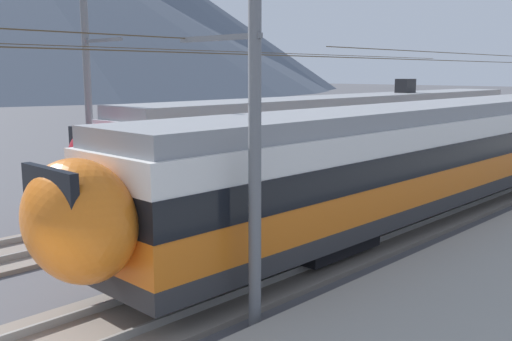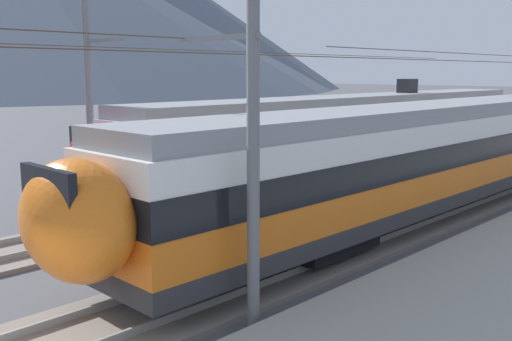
# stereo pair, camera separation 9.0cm
# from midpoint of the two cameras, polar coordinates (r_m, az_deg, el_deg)

# --- Properties ---
(train_near_platform) EXTENTS (34.13, 2.95, 4.27)m
(train_near_platform) POSITION_cam_midpoint_polar(r_m,az_deg,el_deg) (23.29, 20.80, 2.52)
(train_near_platform) COLOR #2D2D30
(train_near_platform) RESTS_ON track_near
(train_far_track) EXTENTS (27.57, 2.87, 4.27)m
(train_far_track) POSITION_cam_midpoint_polar(r_m,az_deg,el_deg) (26.85, 9.83, 3.88)
(train_far_track) COLOR #2D2D30
(train_far_track) RESTS_ON track_far
(catenary_mast_mid) EXTENTS (39.18, 2.20, 7.85)m
(catenary_mast_mid) POSITION_cam_midpoint_polar(r_m,az_deg,el_deg) (10.60, -0.53, 5.21)
(catenary_mast_mid) COLOR slate
(catenary_mast_mid) RESTS_ON ground
(catenary_mast_far_side) EXTENTS (39.18, 2.21, 8.35)m
(catenary_mast_far_side) POSITION_cam_midpoint_polar(r_m,az_deg,el_deg) (19.55, -15.90, 7.64)
(catenary_mast_far_side) COLOR slate
(catenary_mast_far_side) RESTS_ON ground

